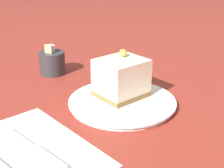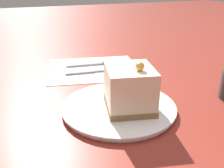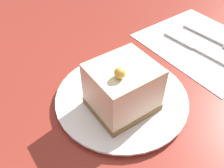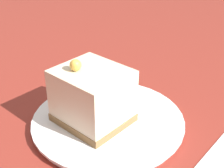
{
  "view_description": "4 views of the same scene",
  "coord_description": "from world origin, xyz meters",
  "px_view_note": "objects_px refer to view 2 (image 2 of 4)",
  "views": [
    {
      "loc": [
        -0.47,
        -0.35,
        0.3
      ],
      "look_at": [
        0.01,
        0.0,
        0.05
      ],
      "focal_mm": 50.0,
      "sensor_mm": 36.0,
      "label": 1
    },
    {
      "loc": [
        0.43,
        -0.19,
        0.25
      ],
      "look_at": [
        0.02,
        -0.03,
        0.06
      ],
      "focal_mm": 40.0,
      "sensor_mm": 36.0,
      "label": 2
    },
    {
      "loc": [
        0.26,
        0.17,
        0.32
      ],
      "look_at": [
        0.04,
        -0.03,
        0.04
      ],
      "focal_mm": 40.0,
      "sensor_mm": 36.0,
      "label": 3
    },
    {
      "loc": [
        -0.16,
        0.32,
        0.29
      ],
      "look_at": [
        0.02,
        -0.03,
        0.07
      ],
      "focal_mm": 50.0,
      "sensor_mm": 36.0,
      "label": 4
    }
  ],
  "objects_px": {
    "knife": "(89,71)",
    "cake_slice": "(131,88)",
    "fork": "(97,64)",
    "plate": "(119,107)"
  },
  "relations": [
    {
      "from": "cake_slice",
      "to": "fork",
      "type": "relative_size",
      "value": 0.7
    },
    {
      "from": "fork",
      "to": "knife",
      "type": "height_order",
      "value": "same"
    },
    {
      "from": "cake_slice",
      "to": "knife",
      "type": "xyz_separation_m",
      "value": [
        -0.24,
        -0.01,
        -0.05
      ]
    },
    {
      "from": "fork",
      "to": "knife",
      "type": "xyz_separation_m",
      "value": [
        0.06,
        -0.04,
        -0.0
      ]
    },
    {
      "from": "plate",
      "to": "cake_slice",
      "type": "xyz_separation_m",
      "value": [
        0.02,
        0.02,
        0.05
      ]
    },
    {
      "from": "plate",
      "to": "knife",
      "type": "xyz_separation_m",
      "value": [
        -0.22,
        0.01,
        -0.0
      ]
    },
    {
      "from": "fork",
      "to": "plate",
      "type": "bearing_deg",
      "value": -2.67
    },
    {
      "from": "plate",
      "to": "cake_slice",
      "type": "bearing_deg",
      "value": 45.29
    },
    {
      "from": "plate",
      "to": "fork",
      "type": "distance_m",
      "value": 0.28
    },
    {
      "from": "knife",
      "to": "cake_slice",
      "type": "bearing_deg",
      "value": 9.99
    }
  ]
}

